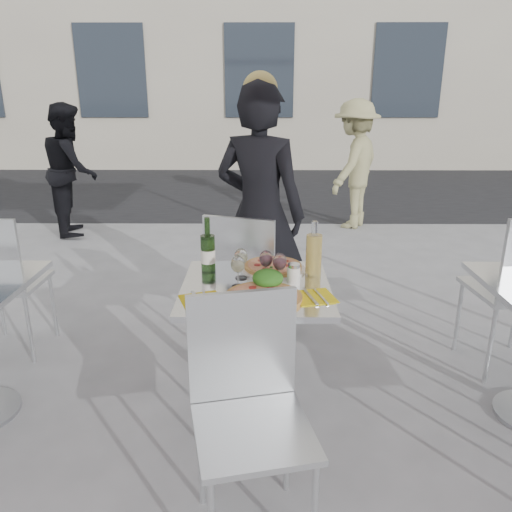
{
  "coord_description": "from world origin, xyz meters",
  "views": [
    {
      "loc": [
        0.02,
        -2.26,
        1.66
      ],
      "look_at": [
        0.0,
        0.15,
        0.85
      ],
      "focal_mm": 35.0,
      "sensor_mm": 36.0,
      "label": 1
    }
  ],
  "objects_px": {
    "napkin_right": "(314,297)",
    "wineglass_red_b": "(280,263)",
    "wine_bottle": "(208,252)",
    "pizza_near": "(263,297)",
    "main_table": "(256,324)",
    "wineglass_white_a": "(238,265)",
    "carafe": "(314,255)",
    "wineglass_white_b": "(241,258)",
    "pedestrian_a": "(71,170)",
    "chair_far": "(245,275)",
    "napkin_left": "(201,300)",
    "salad_plate": "(268,280)",
    "wineglass_red_a": "(266,260)",
    "chair_near": "(248,396)",
    "woman_diner": "(260,214)",
    "pizza_far": "(273,267)",
    "pedestrian_b": "(354,165)",
    "sugar_shaker": "(294,274)"
  },
  "relations": [
    {
      "from": "napkin_right",
      "to": "wineglass_red_b",
      "type": "bearing_deg",
      "value": 118.64
    },
    {
      "from": "wine_bottle",
      "to": "pizza_near",
      "type": "bearing_deg",
      "value": -50.62
    },
    {
      "from": "pizza_near",
      "to": "napkin_right",
      "type": "relative_size",
      "value": 1.64
    },
    {
      "from": "main_table",
      "to": "wineglass_white_a",
      "type": "bearing_deg",
      "value": -168.97
    },
    {
      "from": "carafe",
      "to": "napkin_right",
      "type": "height_order",
      "value": "carafe"
    },
    {
      "from": "wineglass_white_a",
      "to": "wineglass_white_b",
      "type": "relative_size",
      "value": 1.0
    },
    {
      "from": "main_table",
      "to": "carafe",
      "type": "relative_size",
      "value": 2.59
    },
    {
      "from": "pedestrian_a",
      "to": "pizza_near",
      "type": "relative_size",
      "value": 4.26
    },
    {
      "from": "chair_far",
      "to": "napkin_left",
      "type": "xyz_separation_m",
      "value": [
        -0.17,
        -0.81,
        0.18
      ]
    },
    {
      "from": "main_table",
      "to": "salad_plate",
      "type": "bearing_deg",
      "value": -17.89
    },
    {
      "from": "wineglass_white_b",
      "to": "wineglass_red_a",
      "type": "relative_size",
      "value": 1.0
    },
    {
      "from": "chair_far",
      "to": "wineglass_white_b",
      "type": "relative_size",
      "value": 6.09
    },
    {
      "from": "chair_near",
      "to": "wineglass_red_b",
      "type": "xyz_separation_m",
      "value": [
        0.14,
        0.66,
        0.3
      ]
    },
    {
      "from": "chair_far",
      "to": "woman_diner",
      "type": "relative_size",
      "value": 0.56
    },
    {
      "from": "chair_near",
      "to": "pedestrian_a",
      "type": "height_order",
      "value": "pedestrian_a"
    },
    {
      "from": "napkin_right",
      "to": "pizza_near",
      "type": "bearing_deg",
      "value": 171.44
    },
    {
      "from": "main_table",
      "to": "pizza_far",
      "type": "relative_size",
      "value": 2.19
    },
    {
      "from": "chair_far",
      "to": "pizza_far",
      "type": "bearing_deg",
      "value": 128.47
    },
    {
      "from": "napkin_left",
      "to": "wine_bottle",
      "type": "bearing_deg",
      "value": 70.39
    },
    {
      "from": "chair_far",
      "to": "woman_diner",
      "type": "xyz_separation_m",
      "value": [
        0.09,
        0.4,
        0.29
      ]
    },
    {
      "from": "chair_near",
      "to": "wineglass_red_b",
      "type": "distance_m",
      "value": 0.74
    },
    {
      "from": "woman_diner",
      "to": "pedestrian_b",
      "type": "xyz_separation_m",
      "value": [
        1.16,
        2.88,
        -0.08
      ]
    },
    {
      "from": "chair_far",
      "to": "wineglass_red_b",
      "type": "bearing_deg",
      "value": 124.34
    },
    {
      "from": "pizza_far",
      "to": "napkin_left",
      "type": "bearing_deg",
      "value": -129.69
    },
    {
      "from": "salad_plate",
      "to": "sugar_shaker",
      "type": "xyz_separation_m",
      "value": [
        0.13,
        0.03,
        0.02
      ]
    },
    {
      "from": "pedestrian_a",
      "to": "pizza_far",
      "type": "height_order",
      "value": "pedestrian_a"
    },
    {
      "from": "salad_plate",
      "to": "wineglass_red_a",
      "type": "xyz_separation_m",
      "value": [
        -0.01,
        0.08,
        0.07
      ]
    },
    {
      "from": "chair_far",
      "to": "salad_plate",
      "type": "xyz_separation_m",
      "value": [
        0.13,
        -0.64,
        0.22
      ]
    },
    {
      "from": "wineglass_red_b",
      "to": "salad_plate",
      "type": "bearing_deg",
      "value": -145.09
    },
    {
      "from": "pedestrian_b",
      "to": "wineglass_white_a",
      "type": "height_order",
      "value": "pedestrian_b"
    },
    {
      "from": "main_table",
      "to": "wineglass_red_b",
      "type": "relative_size",
      "value": 4.76
    },
    {
      "from": "carafe",
      "to": "chair_far",
      "type": "bearing_deg",
      "value": 125.78
    },
    {
      "from": "main_table",
      "to": "pizza_far",
      "type": "distance_m",
      "value": 0.32
    },
    {
      "from": "wineglass_red_a",
      "to": "wineglass_red_b",
      "type": "bearing_deg",
      "value": -33.87
    },
    {
      "from": "pedestrian_a",
      "to": "napkin_left",
      "type": "relative_size",
      "value": 6.59
    },
    {
      "from": "pedestrian_b",
      "to": "wineglass_red_b",
      "type": "xyz_separation_m",
      "value": [
        -1.06,
        -3.88,
        0.08
      ]
    },
    {
      "from": "pedestrian_a",
      "to": "napkin_right",
      "type": "bearing_deg",
      "value": -163.43
    },
    {
      "from": "sugar_shaker",
      "to": "napkin_right",
      "type": "relative_size",
      "value": 0.49
    },
    {
      "from": "pedestrian_b",
      "to": "napkin_right",
      "type": "height_order",
      "value": "pedestrian_b"
    },
    {
      "from": "napkin_left",
      "to": "carafe",
      "type": "bearing_deg",
      "value": 9.86
    },
    {
      "from": "napkin_left",
      "to": "main_table",
      "type": "bearing_deg",
      "value": 17.3
    },
    {
      "from": "chair_near",
      "to": "carafe",
      "type": "bearing_deg",
      "value": 55.0
    },
    {
      "from": "chair_near",
      "to": "pedestrian_b",
      "type": "xyz_separation_m",
      "value": [
        1.2,
        4.54,
        0.22
      ]
    },
    {
      "from": "salad_plate",
      "to": "wineglass_white_a",
      "type": "distance_m",
      "value": 0.16
    },
    {
      "from": "chair_far",
      "to": "napkin_right",
      "type": "relative_size",
      "value": 4.4
    },
    {
      "from": "salad_plate",
      "to": "wine_bottle",
      "type": "bearing_deg",
      "value": 147.42
    },
    {
      "from": "wine_bottle",
      "to": "pedestrian_a",
      "type": "bearing_deg",
      "value": 119.8
    },
    {
      "from": "chair_near",
      "to": "wineglass_white_a",
      "type": "bearing_deg",
      "value": 83.26
    },
    {
      "from": "woman_diner",
      "to": "napkin_right",
      "type": "distance_m",
      "value": 1.2
    },
    {
      "from": "pedestrian_b",
      "to": "pizza_far",
      "type": "distance_m",
      "value": 3.84
    }
  ]
}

